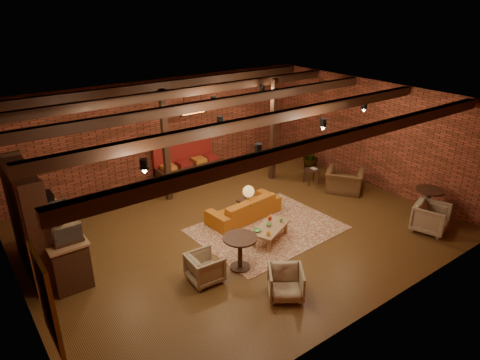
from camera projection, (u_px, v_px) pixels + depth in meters
floor at (238, 228)px, 10.90m from camera, size 10.00×10.00×0.00m
ceiling at (238, 105)px, 9.63m from camera, size 10.00×8.00×0.02m
wall_back at (162, 131)px, 13.22m from camera, size 10.00×0.02×3.20m
wall_front at (376, 241)px, 7.30m from camera, size 10.00×0.02×3.20m
wall_left at (10, 233)px, 7.55m from camera, size 0.02×8.00×3.20m
wall_right at (371, 134)px, 12.97m from camera, size 0.02×8.00×3.20m
ceiling_beams at (238, 110)px, 9.67m from camera, size 9.80×6.40×0.22m
ceiling_pipe at (202, 106)px, 10.95m from camera, size 9.60×0.12×0.12m
post_left at (166, 147)px, 11.86m from camera, size 0.16×0.16×3.20m
post_right at (273, 131)px, 13.26m from camera, size 0.16×0.16×3.20m
service_counter at (55, 234)px, 9.10m from camera, size 0.80×2.50×1.60m
plant_counter at (54, 211)px, 9.13m from camera, size 0.35×0.39×0.30m
shelving_hutch at (30, 221)px, 8.79m from camera, size 0.52×2.00×2.40m
chalkboard_menu at (47, 300)px, 5.88m from camera, size 0.08×0.96×1.46m
banquette at (188, 164)px, 13.65m from camera, size 2.10×0.70×1.00m
service_sign at (193, 110)px, 12.58m from camera, size 0.86×0.06×0.30m
ceiling_spotlights at (238, 119)px, 9.76m from camera, size 6.40×4.40×0.28m
rug at (267, 229)px, 10.86m from camera, size 3.62×2.84×0.01m
sofa at (244, 207)px, 11.31m from camera, size 2.13×1.00×0.60m
coffee_table at (270, 228)px, 10.23m from camera, size 1.24×0.96×0.63m
side_table_lamp at (249, 194)px, 11.06m from camera, size 0.56×0.56×0.96m
round_table_left at (240, 247)px, 9.11m from camera, size 0.74×0.74×0.77m
armchair_a at (205, 266)px, 8.78m from camera, size 0.66×0.70×0.68m
armchair_b at (286, 282)px, 8.31m from camera, size 0.90×0.89×0.68m
armchair_right at (345, 177)px, 12.76m from camera, size 1.16×1.26×0.92m
side_table_book at (312, 170)px, 13.34m from camera, size 0.52×0.52×0.49m
round_table_right at (428, 199)px, 11.18m from camera, size 0.71×0.71×0.84m
armchair_far at (431, 216)px, 10.64m from camera, size 0.97×0.93×0.80m
plant_tall at (313, 129)px, 14.11m from camera, size 2.08×2.08×2.81m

